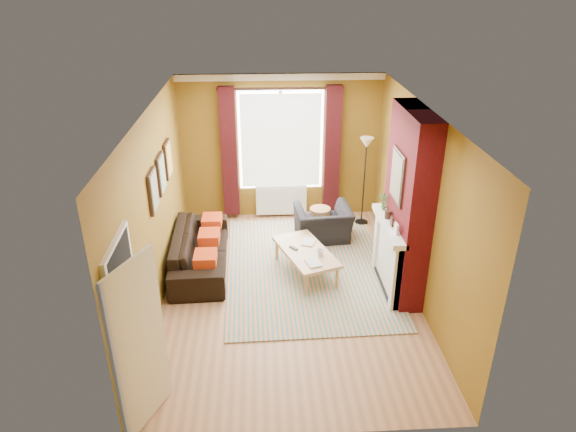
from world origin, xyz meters
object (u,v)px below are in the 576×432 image
object	(u,v)px
coffee_table	(306,253)
floor_lamp	(366,157)
armchair	(323,224)
sofa	(200,249)
wicker_stool	(320,220)

from	to	relation	value
coffee_table	floor_lamp	bearing A→B (deg)	35.25
armchair	floor_lamp	distance (m)	1.48
sofa	wicker_stool	xyz separation A→B (m)	(2.11, 1.13, -0.08)
coffee_table	sofa	bearing A→B (deg)	149.10
coffee_table	wicker_stool	xyz separation A→B (m)	(0.40, 1.47, -0.15)
sofa	armchair	distance (m)	2.29
armchair	sofa	bearing A→B (deg)	16.47
armchair	wicker_stool	world-z (taller)	armchair
coffee_table	floor_lamp	xyz separation A→B (m)	(1.25, 1.79, 0.97)
armchair	floor_lamp	world-z (taller)	floor_lamp
sofa	coffee_table	world-z (taller)	sofa
sofa	floor_lamp	world-z (taller)	floor_lamp
armchair	coffee_table	distance (m)	1.24
armchair	floor_lamp	size ratio (longest dim) A/B	0.56
coffee_table	wicker_stool	size ratio (longest dim) A/B	3.02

